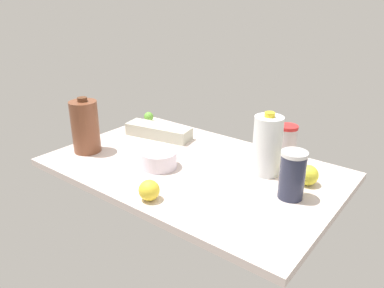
% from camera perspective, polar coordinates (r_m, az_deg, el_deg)
% --- Properties ---
extents(countertop, '(1.20, 0.76, 0.03)m').
position_cam_1_polar(countertop, '(1.59, 0.00, -3.84)').
color(countertop, beige).
rests_on(countertop, ground).
extents(mixing_bowl, '(0.15, 0.15, 0.07)m').
position_cam_1_polar(mixing_bowl, '(1.56, -5.05, -2.34)').
color(mixing_bowl, silver).
rests_on(mixing_bowl, countertop).
extents(shaker_bottle, '(0.09, 0.09, 0.18)m').
position_cam_1_polar(shaker_bottle, '(1.36, 15.03, -4.58)').
color(shaker_bottle, '#272B41').
rests_on(shaker_bottle, countertop).
extents(milk_jug, '(0.11, 0.11, 0.26)m').
position_cam_1_polar(milk_jug, '(1.50, 11.39, -0.21)').
color(milk_jug, white).
rests_on(milk_jug, countertop).
extents(egg_carton, '(0.35, 0.16, 0.06)m').
position_cam_1_polar(egg_carton, '(1.88, -5.11, 1.94)').
color(egg_carton, beige).
rests_on(egg_carton, countertop).
extents(chocolate_milk_jug, '(0.12, 0.12, 0.25)m').
position_cam_1_polar(chocolate_milk_jug, '(1.75, -15.95, 2.58)').
color(chocolate_milk_jug, brown).
rests_on(chocolate_milk_jug, countertop).
extents(tumbler_cup, '(0.08, 0.08, 0.16)m').
position_cam_1_polar(tumbler_cup, '(1.66, 14.23, 0.19)').
color(tumbler_cup, beige).
rests_on(tumbler_cup, countertop).
extents(lime_far_back, '(0.05, 0.05, 0.05)m').
position_cam_1_polar(lime_far_back, '(2.12, -6.62, 4.15)').
color(lime_far_back, '#64AB39').
rests_on(lime_far_back, countertop).
extents(lemon_loose, '(0.07, 0.07, 0.07)m').
position_cam_1_polar(lemon_loose, '(1.33, -6.55, -7.01)').
color(lemon_loose, yellow).
rests_on(lemon_loose, countertop).
extents(lemon_near_front, '(0.08, 0.08, 0.08)m').
position_cam_1_polar(lemon_near_front, '(1.48, 17.25, -4.54)').
color(lemon_near_front, yellow).
rests_on(lemon_near_front, countertop).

